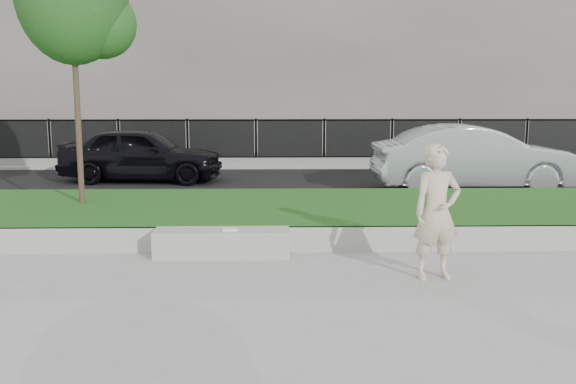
{
  "coord_description": "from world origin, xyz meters",
  "views": [
    {
      "loc": [
        -0.03,
        -8.68,
        2.48
      ],
      "look_at": [
        0.19,
        1.2,
        0.92
      ],
      "focal_mm": 40.0,
      "sensor_mm": 36.0,
      "label": 1
    }
  ],
  "objects_px": {
    "book": "(230,230)",
    "man": "(437,212)",
    "car_dark": "(142,154)",
    "car_silver": "(474,158)",
    "stone_bench": "(222,243)"
  },
  "relations": [
    {
      "from": "stone_bench",
      "to": "car_dark",
      "type": "bearing_deg",
      "value": 109.32
    },
    {
      "from": "man",
      "to": "book",
      "type": "bearing_deg",
      "value": 146.72
    },
    {
      "from": "book",
      "to": "car_dark",
      "type": "distance_m",
      "value": 8.6
    },
    {
      "from": "car_dark",
      "to": "stone_bench",
      "type": "bearing_deg",
      "value": -156.05
    },
    {
      "from": "car_dark",
      "to": "car_silver",
      "type": "bearing_deg",
      "value": -97.79
    },
    {
      "from": "book",
      "to": "man",
      "type": "bearing_deg",
      "value": -29.95
    },
    {
      "from": "man",
      "to": "car_silver",
      "type": "distance_m",
      "value": 7.85
    },
    {
      "from": "car_dark",
      "to": "car_silver",
      "type": "distance_m",
      "value": 8.74
    },
    {
      "from": "car_silver",
      "to": "book",
      "type": "bearing_deg",
      "value": 136.98
    },
    {
      "from": "book",
      "to": "car_dark",
      "type": "height_order",
      "value": "car_dark"
    },
    {
      "from": "man",
      "to": "car_dark",
      "type": "relative_size",
      "value": 0.41
    },
    {
      "from": "man",
      "to": "book",
      "type": "distance_m",
      "value": 3.07
    },
    {
      "from": "stone_bench",
      "to": "car_silver",
      "type": "height_order",
      "value": "car_silver"
    },
    {
      "from": "stone_bench",
      "to": "book",
      "type": "bearing_deg",
      "value": -27.75
    },
    {
      "from": "car_dark",
      "to": "car_silver",
      "type": "relative_size",
      "value": 0.89
    }
  ]
}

